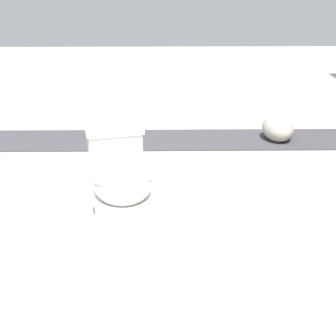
{
  "coord_description": "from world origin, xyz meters",
  "views": [
    {
      "loc": [
        2.78,
        0.14,
        1.43
      ],
      "look_at": [
        0.11,
        0.18,
        0.3
      ],
      "focal_mm": 50.0,
      "sensor_mm": 36.0,
      "label": 1
    }
  ],
  "objects": [
    {
      "name": "boulder_near",
      "position": [
        -1.23,
        1.2,
        0.12
      ],
      "size": [
        0.39,
        0.33,
        0.23
      ],
      "primitive_type": "ellipsoid",
      "rotation": [
        0.0,
        0.0,
        0.2
      ],
      "color": "#ADA899",
      "rests_on": "ground"
    },
    {
      "name": "ground_plane",
      "position": [
        0.0,
        0.0,
        0.0
      ],
      "size": [
        14.0,
        14.0,
        0.0
      ],
      "primitive_type": "plane",
      "color": "#B7B2A8"
    },
    {
      "name": "toilet",
      "position": [
        0.12,
        -0.11,
        0.22
      ],
      "size": [
        0.7,
        0.5,
        0.52
      ],
      "rotation": [
        0.0,
        0.0,
        0.22
      ],
      "color": "white",
      "rests_on": "ground"
    },
    {
      "name": "gravel_strip",
      "position": [
        -1.25,
        0.5,
        0.01
      ],
      "size": [
        0.56,
        8.0,
        0.01
      ],
      "primitive_type": "cube",
      "color": "#423F44",
      "rests_on": "ground"
    }
  ]
}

